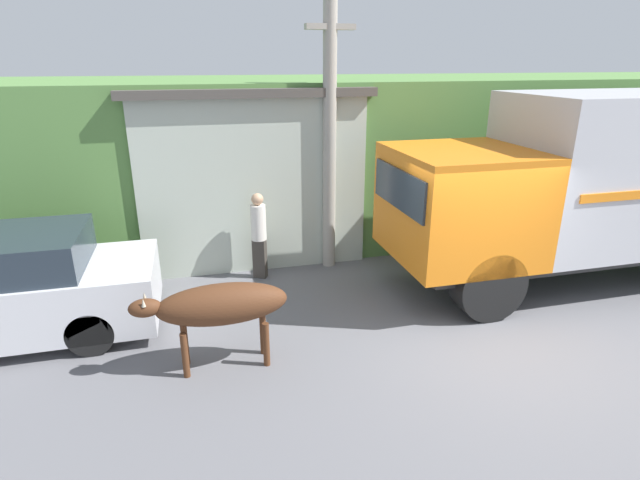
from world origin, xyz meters
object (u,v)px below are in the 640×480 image
object	(u,v)px
brown_cow	(219,306)
pedestrian_on_hill	(259,231)
utility_pole	(330,133)
cargo_truck	(602,182)

from	to	relation	value
brown_cow	pedestrian_on_hill	size ratio (longest dim) A/B	1.22
utility_pole	cargo_truck	bearing A→B (deg)	-22.15
pedestrian_on_hill	utility_pole	xyz separation A→B (m)	(1.45, 0.28, 1.74)
brown_cow	pedestrian_on_hill	bearing A→B (deg)	80.53
cargo_truck	utility_pole	bearing A→B (deg)	155.90
cargo_truck	utility_pole	xyz separation A→B (m)	(-4.62, 1.88, 0.77)
pedestrian_on_hill	utility_pole	bearing A→B (deg)	-141.15
cargo_truck	brown_cow	world-z (taller)	cargo_truck
cargo_truck	brown_cow	xyz separation A→B (m)	(-6.99, -1.22, -0.99)
cargo_truck	pedestrian_on_hill	world-z (taller)	cargo_truck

